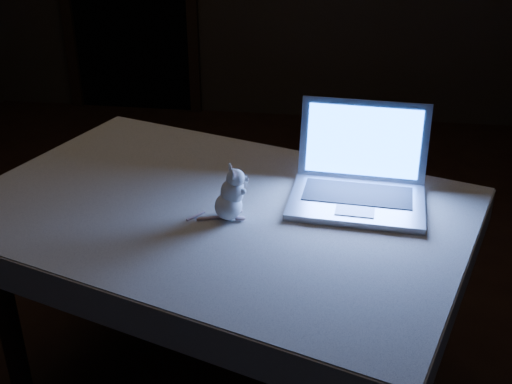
# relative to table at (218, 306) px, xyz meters

# --- Properties ---
(floor) EXTENTS (5.00, 5.00, 0.00)m
(floor) POSITION_rel_table_xyz_m (-0.17, 0.49, -0.39)
(floor) COLOR black
(floor) RESTS_ON ground
(table) EXTENTS (1.66, 1.33, 0.77)m
(table) POSITION_rel_table_xyz_m (0.00, 0.00, 0.00)
(table) COLOR black
(table) RESTS_ON floor
(tablecloth) EXTENTS (1.61, 1.12, 0.11)m
(tablecloth) POSITION_rel_table_xyz_m (0.10, 0.01, 0.34)
(tablecloth) COLOR beige
(tablecloth) RESTS_ON table
(laptop) EXTENTS (0.44, 0.40, 0.29)m
(laptop) POSITION_rel_table_xyz_m (0.44, 0.06, 0.54)
(laptop) COLOR #A6A5AA
(laptop) RESTS_ON tablecloth
(plush_mouse) EXTENTS (0.15, 0.15, 0.17)m
(plush_mouse) POSITION_rel_table_xyz_m (0.06, -0.07, 0.48)
(plush_mouse) COLOR white
(plush_mouse) RESTS_ON tablecloth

